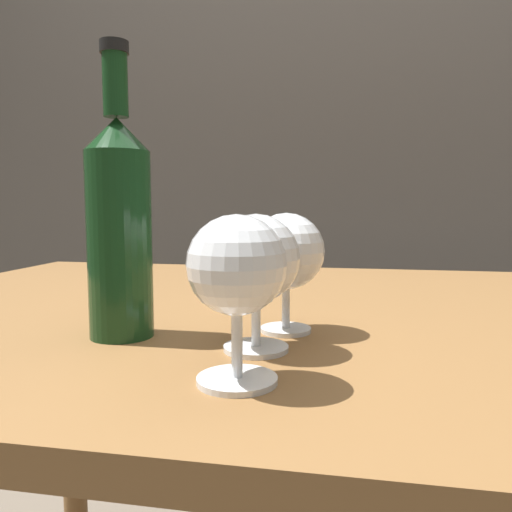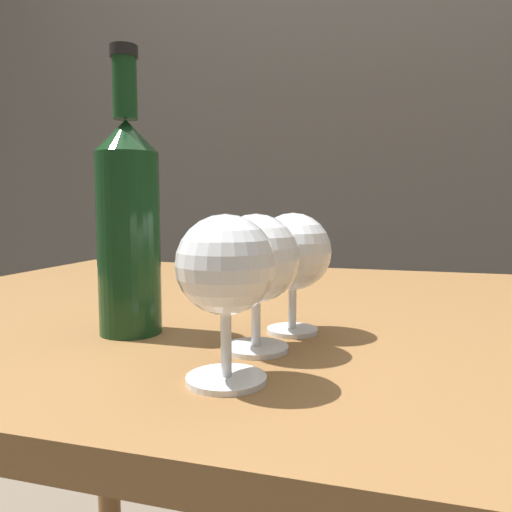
{
  "view_description": "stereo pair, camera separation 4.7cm",
  "coord_description": "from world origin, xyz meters",
  "px_view_note": "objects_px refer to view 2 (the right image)",
  "views": [
    {
      "loc": [
        0.03,
        -0.68,
        0.91
      ],
      "look_at": [
        -0.05,
        -0.22,
        0.86
      ],
      "focal_mm": 34.54,
      "sensor_mm": 36.0,
      "label": 1
    },
    {
      "loc": [
        0.08,
        -0.67,
        0.91
      ],
      "look_at": [
        -0.05,
        -0.22,
        0.86
      ],
      "focal_mm": 34.54,
      "sensor_mm": 36.0,
      "label": 2
    }
  ],
  "objects_px": {
    "wine_glass_amber": "(256,261)",
    "wine_bottle": "(128,222)",
    "wine_glass_chardonnay": "(293,254)",
    "wine_glass_white": "(226,267)"
  },
  "relations": [
    {
      "from": "wine_glass_chardonnay",
      "to": "wine_bottle",
      "type": "bearing_deg",
      "value": -163.47
    },
    {
      "from": "wine_glass_white",
      "to": "wine_bottle",
      "type": "bearing_deg",
      "value": 143.16
    },
    {
      "from": "wine_bottle",
      "to": "wine_glass_chardonnay",
      "type": "bearing_deg",
      "value": 16.53
    },
    {
      "from": "wine_glass_white",
      "to": "wine_bottle",
      "type": "xyz_separation_m",
      "value": [
        -0.15,
        0.12,
        0.03
      ]
    },
    {
      "from": "wine_bottle",
      "to": "wine_glass_white",
      "type": "bearing_deg",
      "value": -36.84
    },
    {
      "from": "wine_glass_white",
      "to": "wine_glass_chardonnay",
      "type": "bearing_deg",
      "value": 83.6
    },
    {
      "from": "wine_glass_amber",
      "to": "wine_glass_chardonnay",
      "type": "distance_m",
      "value": 0.08
    },
    {
      "from": "wine_glass_chardonnay",
      "to": "wine_glass_white",
      "type": "bearing_deg",
      "value": -96.4
    },
    {
      "from": "wine_glass_amber",
      "to": "wine_glass_chardonnay",
      "type": "relative_size",
      "value": 1.0
    },
    {
      "from": "wine_glass_amber",
      "to": "wine_bottle",
      "type": "xyz_separation_m",
      "value": [
        -0.15,
        0.03,
        0.04
      ]
    }
  ]
}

